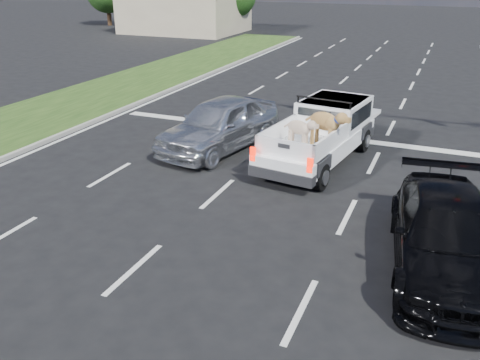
% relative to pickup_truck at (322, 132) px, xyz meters
% --- Properties ---
extents(ground, '(160.00, 160.00, 0.00)m').
position_rel_pickup_truck_xyz_m(ground, '(-0.16, -7.52, -0.93)').
color(ground, black).
rests_on(ground, ground).
extents(road_markings, '(17.75, 60.00, 0.01)m').
position_rel_pickup_truck_xyz_m(road_markings, '(-0.16, -0.96, -0.93)').
color(road_markings, silver).
rests_on(road_markings, ground).
extents(grass_median_left, '(5.00, 60.00, 0.10)m').
position_rel_pickup_truck_xyz_m(grass_median_left, '(-11.66, -1.52, -0.88)').
color(grass_median_left, '#1C3B12').
rests_on(grass_median_left, ground).
extents(curb_left, '(0.15, 60.00, 0.14)m').
position_rel_pickup_truck_xyz_m(curb_left, '(-9.21, -1.52, -0.86)').
color(curb_left, gray).
rests_on(curb_left, ground).
extents(building_left, '(10.00, 8.00, 4.40)m').
position_rel_pickup_truck_xyz_m(building_left, '(-20.16, 28.48, 1.27)').
color(building_left, '#B8AA8C').
rests_on(building_left, ground).
extents(pickup_truck, '(2.60, 5.49, 1.98)m').
position_rel_pickup_truck_xyz_m(pickup_truck, '(0.00, 0.00, 0.00)').
color(pickup_truck, black).
rests_on(pickup_truck, ground).
extents(silver_sedan, '(3.00, 5.32, 1.71)m').
position_rel_pickup_truck_xyz_m(silver_sedan, '(-3.41, -0.15, -0.08)').
color(silver_sedan, silver).
rests_on(silver_sedan, ground).
extents(black_coupe, '(2.75, 5.34, 1.48)m').
position_rel_pickup_truck_xyz_m(black_coupe, '(3.83, -5.09, -0.19)').
color(black_coupe, black).
rests_on(black_coupe, ground).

